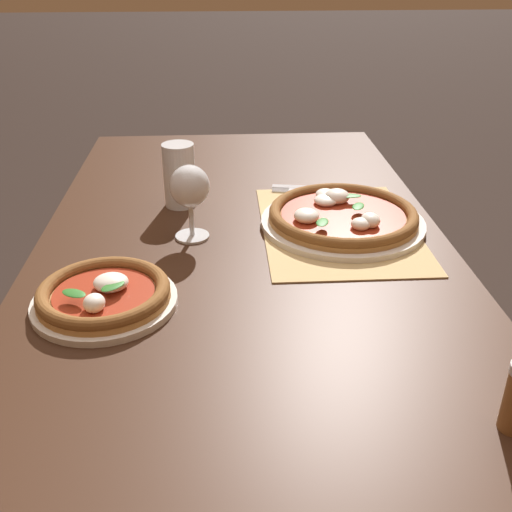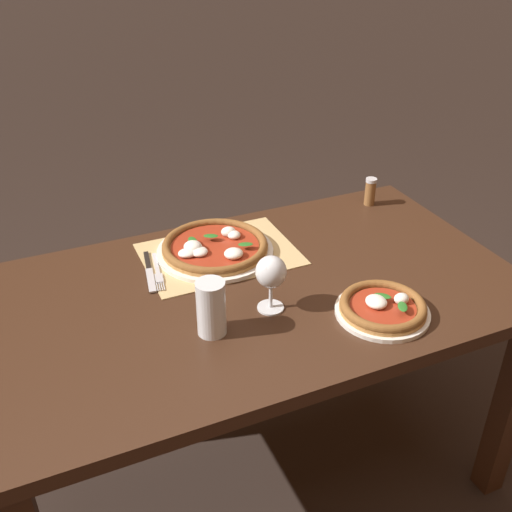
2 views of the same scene
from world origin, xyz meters
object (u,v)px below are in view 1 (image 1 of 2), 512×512
Objects in this scene: fork at (313,192)px; knife at (316,188)px; pizza_far at (104,295)px; pint_glass at (179,176)px; pizza_near at (342,216)px; wine_glass at (190,190)px.

knife is (0.02, -0.01, 0.00)m from fork.
pint_glass is (0.42, -0.11, 0.05)m from pizza_far.
pizza_near reaches higher than knife.
fork is 0.02m from knife.
pint_glass reaches higher than knife.
wine_glass is at bearing -169.93° from pint_glass.
pint_glass is at bearing 102.37° from knife.
wine_glass is at bearing 130.28° from knife.
pizza_far is 0.30m from wine_glass.
wine_glass reaches higher than pizza_far.
fork is (0.19, 0.04, -0.02)m from pizza_near.
pint_glass is (0.18, 0.03, -0.04)m from wine_glass.
knife is (0.07, -0.32, -0.06)m from pint_glass.
wine_glass is at bearing 128.80° from fork.
pizza_near reaches higher than pizza_far.
pizza_far reaches higher than fork.
pizza_far is 0.63m from fork.
knife is (0.50, -0.43, -0.01)m from pizza_far.
fork is (0.23, -0.28, -0.10)m from wine_glass.
pizza_far is 1.13× the size of knife.
pizza_far is 0.44m from pint_glass.
wine_glass is (0.25, -0.14, 0.09)m from pizza_far.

